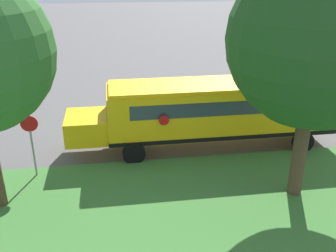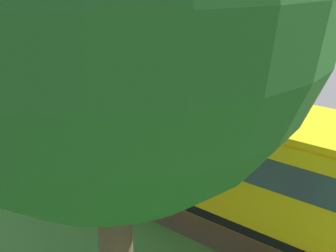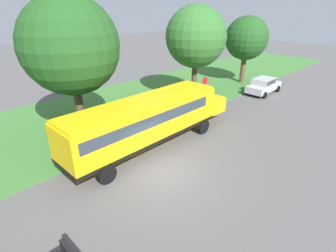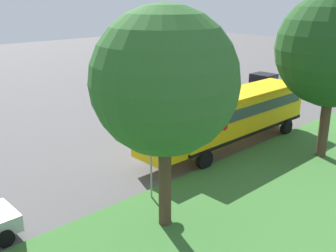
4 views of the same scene
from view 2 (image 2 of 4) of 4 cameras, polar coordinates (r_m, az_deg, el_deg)
The scene contains 2 objects.
ground_plane at distance 14.17m, azimuth 14.48°, elevation -7.44°, with size 120.00×120.00×0.00m, color #565454.
school_bus at distance 11.84m, azimuth 3.06°, elevation -2.06°, with size 2.84×12.42×3.16m.
Camera 2 is at (-11.55, -5.29, 6.27)m, focal length 50.00 mm.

